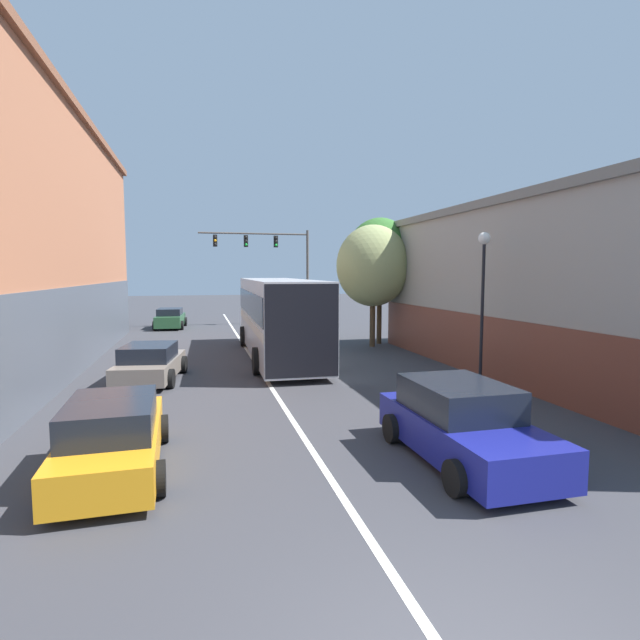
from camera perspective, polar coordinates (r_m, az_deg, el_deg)
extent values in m
cube|color=silver|center=(21.57, -7.69, -4.44)|extent=(0.14, 47.11, 0.01)
cube|color=#4C515B|center=(20.75, -25.74, -0.88)|extent=(0.24, 25.63, 3.20)
cube|color=#9E998E|center=(20.06, 27.21, 3.21)|extent=(6.84, 18.75, 6.23)
cube|color=brown|center=(18.21, 18.90, -3.05)|extent=(0.24, 18.38, 2.18)
cube|color=slate|center=(20.20, 27.59, 11.64)|extent=(7.11, 18.94, 0.30)
cube|color=#B7B7BC|center=(21.75, -4.83, 0.47)|extent=(2.73, 11.64, 3.17)
cube|color=black|center=(21.71, -4.84, 1.97)|extent=(2.77, 11.41, 1.01)
cube|color=beige|center=(21.77, -4.83, -0.20)|extent=(2.76, 11.52, 0.32)
cube|color=black|center=(16.08, -2.06, -1.27)|extent=(2.42, 0.11, 3.04)
cylinder|color=black|center=(25.32, -8.74, -1.85)|extent=(0.32, 1.01, 1.00)
cylinder|color=black|center=(25.61, -3.09, -1.72)|extent=(0.32, 1.01, 1.00)
cylinder|color=black|center=(18.24, -7.22, -4.67)|extent=(0.32, 1.01, 1.00)
cylinder|color=black|center=(18.64, 0.56, -4.41)|extent=(0.32, 1.01, 1.00)
cube|color=navy|center=(10.38, 16.11, -12.45)|extent=(1.85, 4.40, 0.73)
cube|color=black|center=(10.42, 15.47, -8.51)|extent=(1.68, 2.30, 0.62)
cylinder|color=black|center=(11.20, 8.24, -12.16)|extent=(0.23, 0.62, 0.62)
cylinder|color=black|center=(12.02, 16.64, -11.10)|extent=(0.23, 0.62, 0.62)
cylinder|color=black|center=(8.91, 15.29, -17.03)|extent=(0.23, 0.62, 0.62)
cylinder|color=black|center=(9.92, 25.05, -14.99)|extent=(0.23, 0.62, 0.62)
cube|color=#285633|center=(34.70, -16.72, -0.03)|extent=(1.87, 4.06, 0.71)
cube|color=black|center=(34.45, -16.78, 0.90)|extent=(1.61, 2.15, 0.45)
cylinder|color=black|center=(36.04, -17.80, -0.21)|extent=(0.26, 0.61, 0.60)
cylinder|color=black|center=(35.85, -15.16, -0.17)|extent=(0.26, 0.61, 0.60)
cylinder|color=black|center=(33.62, -18.36, -0.62)|extent=(0.26, 0.61, 0.60)
cylinder|color=black|center=(33.41, -15.53, -0.58)|extent=(0.26, 0.61, 0.60)
cube|color=slate|center=(18.07, -18.79, -5.12)|extent=(2.23, 4.21, 0.59)
cube|color=black|center=(17.79, -18.98, -3.50)|extent=(1.84, 2.28, 0.51)
cylinder|color=black|center=(19.50, -20.52, -4.87)|extent=(0.30, 0.65, 0.63)
cylinder|color=black|center=(19.13, -15.36, -4.91)|extent=(0.30, 0.65, 0.63)
cylinder|color=black|center=(17.14, -22.59, -6.34)|extent=(0.30, 0.65, 0.63)
cylinder|color=black|center=(16.72, -16.73, -6.43)|extent=(0.30, 0.65, 0.63)
cube|color=orange|center=(10.33, -22.52, -13.01)|extent=(1.78, 4.49, 0.66)
cube|color=black|center=(9.94, -22.79, -10.06)|extent=(1.57, 2.36, 0.56)
cylinder|color=black|center=(11.80, -25.87, -11.80)|extent=(0.24, 0.61, 0.60)
cylinder|color=black|center=(11.63, -17.50, -11.75)|extent=(0.24, 0.61, 0.60)
cylinder|color=black|center=(9.26, -28.88, -16.72)|extent=(0.24, 0.61, 0.60)
cylinder|color=black|center=(9.04, -17.95, -16.85)|extent=(0.24, 0.61, 0.60)
cylinder|color=#514C47|center=(35.52, -1.43, 4.86)|extent=(0.18, 0.18, 6.65)
cylinder|color=#514C47|center=(35.01, -7.55, 9.77)|extent=(7.51, 0.12, 0.12)
cube|color=black|center=(35.17, -5.07, 8.92)|extent=(0.28, 0.24, 0.80)
sphere|color=black|center=(35.04, -5.04, 9.34)|extent=(0.18, 0.18, 0.18)
sphere|color=black|center=(35.02, -5.04, 8.94)|extent=(0.18, 0.18, 0.18)
sphere|color=green|center=(35.01, -5.03, 8.53)|extent=(0.18, 0.18, 0.18)
cube|color=black|center=(34.91, -8.47, 8.91)|extent=(0.28, 0.24, 0.80)
sphere|color=black|center=(34.78, -8.45, 9.33)|extent=(0.18, 0.18, 0.18)
sphere|color=black|center=(34.76, -8.44, 8.93)|extent=(0.18, 0.18, 0.18)
sphere|color=green|center=(34.75, -8.44, 8.52)|extent=(0.18, 0.18, 0.18)
cube|color=black|center=(34.78, -11.90, 8.87)|extent=(0.28, 0.24, 0.80)
sphere|color=black|center=(34.64, -11.90, 9.29)|extent=(0.18, 0.18, 0.18)
sphere|color=orange|center=(34.63, -11.89, 8.88)|extent=(0.18, 0.18, 0.18)
sphere|color=black|center=(34.61, -11.88, 8.47)|extent=(0.18, 0.18, 0.18)
cone|color=black|center=(16.73, 17.80, -7.20)|extent=(0.26, 0.26, 0.20)
cylinder|color=black|center=(16.40, 18.02, 0.33)|extent=(0.10, 0.10, 4.61)
sphere|color=white|center=(16.38, 18.28, 8.86)|extent=(0.38, 0.38, 0.38)
cylinder|color=#4C3823|center=(25.99, 6.78, 0.67)|extent=(0.25, 0.25, 3.08)
ellipsoid|color=#38702D|center=(25.92, 6.86, 7.33)|extent=(3.48, 3.13, 3.83)
cylinder|color=#4C3823|center=(25.00, 6.02, -0.21)|extent=(0.28, 0.28, 2.47)
ellipsoid|color=#99A366|center=(24.88, 6.08, 6.19)|extent=(3.65, 3.28, 4.01)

